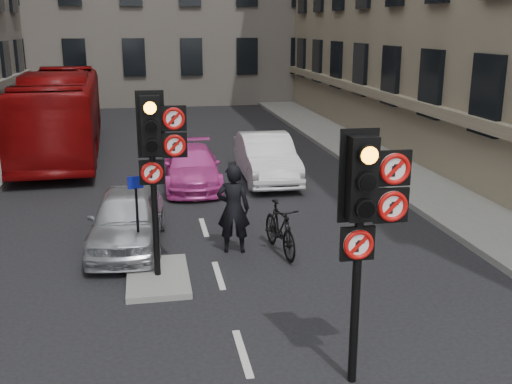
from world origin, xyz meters
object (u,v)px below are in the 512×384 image
object	(u,v)px
info_sign	(137,207)
car_pink	(192,167)
car_silver	(127,218)
signal_far	(156,145)
motorcycle	(280,228)
motorcyclist	(233,209)
car_white	(266,157)
signal_near	(367,206)
bus_red	(61,113)

from	to	relation	value
info_sign	car_pink	bearing A→B (deg)	62.01
car_pink	info_sign	size ratio (longest dim) A/B	2.27
car_pink	info_sign	distance (m)	6.57
car_silver	signal_far	bearing A→B (deg)	-66.84
motorcycle	motorcyclist	size ratio (longest dim) A/B	0.95
car_silver	motorcycle	size ratio (longest dim) A/B	2.08
car_white	motorcycle	xyz separation A→B (m)	(-0.99, -6.41, -0.17)
signal_near	info_sign	world-z (taller)	signal_near
car_white	car_pink	world-z (taller)	car_white
bus_red	car_white	bearing A→B (deg)	-40.88
signal_near	car_pink	world-z (taller)	signal_near
car_white	motorcyclist	distance (m)	6.47
car_silver	car_white	bearing A→B (deg)	55.89
bus_red	motorcycle	xyz separation A→B (m)	(5.98, -11.88, -1.01)
signal_far	car_pink	bearing A→B (deg)	80.66
car_white	bus_red	xyz separation A→B (m)	(-6.97, 5.48, 0.84)
bus_red	info_sign	world-z (taller)	bus_red
signal_near	car_silver	distance (m)	7.11
motorcyclist	car_silver	bearing A→B (deg)	-7.97
signal_far	car_silver	distance (m)	2.94
car_silver	bus_red	world-z (taller)	bus_red
signal_far	car_silver	bearing A→B (deg)	108.97
signal_near	bus_red	bearing A→B (deg)	109.51
signal_near	car_white	world-z (taller)	signal_near
motorcycle	motorcyclist	distance (m)	1.10
signal_far	car_white	xyz separation A→B (m)	(3.58, 7.42, -1.97)
car_silver	motorcycle	distance (m)	3.43
signal_near	motorcycle	size ratio (longest dim) A/B	1.90
signal_near	signal_far	bearing A→B (deg)	123.02
bus_red	info_sign	size ratio (longest dim) A/B	6.20
info_sign	motorcyclist	bearing A→B (deg)	0.47
signal_near	info_sign	xyz separation A→B (m)	(-3.04, 4.74, -1.28)
signal_near	motorcycle	world-z (taller)	signal_near
motorcycle	info_sign	size ratio (longest dim) A/B	1.03
signal_far	car_silver	size ratio (longest dim) A/B	0.92
bus_red	motorcyclist	world-z (taller)	bus_red
car_white	bus_red	bearing A→B (deg)	142.85
car_silver	motorcycle	xyz separation A→B (m)	(3.28, -1.00, -0.10)
car_pink	info_sign	world-z (taller)	info_sign
bus_red	info_sign	distance (m)	12.51
bus_red	motorcyclist	xyz separation A→B (m)	(4.99, -11.63, -0.59)
signal_near	motorcycle	distance (m)	5.40
signal_near	motorcycle	bearing A→B (deg)	90.06
signal_far	bus_red	world-z (taller)	signal_far
motorcyclist	car_pink	bearing A→B (deg)	-75.62
signal_far	motorcycle	bearing A→B (deg)	21.22
signal_far	car_white	distance (m)	8.47
car_silver	info_sign	xyz separation A→B (m)	(0.25, -1.27, 0.64)
signal_far	info_sign	xyz separation A→B (m)	(-0.44, 0.74, -1.40)
bus_red	car_pink	bearing A→B (deg)	-54.69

